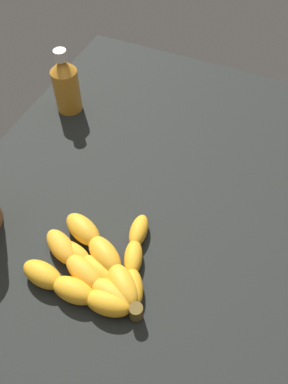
# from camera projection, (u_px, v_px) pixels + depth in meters

# --- Properties ---
(ground_plane) EXTENTS (0.89, 0.68, 0.04)m
(ground_plane) POSITION_uv_depth(u_px,v_px,m) (151.00, 209.00, 0.72)
(ground_plane) COLOR black
(banana_bunch) EXTENTS (0.19, 0.20, 0.04)m
(banana_bunch) POSITION_uv_depth(u_px,v_px,m) (96.00, 269.00, 0.60)
(banana_bunch) COLOR orange
(banana_bunch) RESTS_ON ground_plane
(honey_bottle) EXTENTS (0.05, 0.05, 0.14)m
(honey_bottle) POSITION_uv_depth(u_px,v_px,m) (66.00, 84.00, 0.81)
(honey_bottle) COLOR orange
(honey_bottle) RESTS_ON ground_plane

